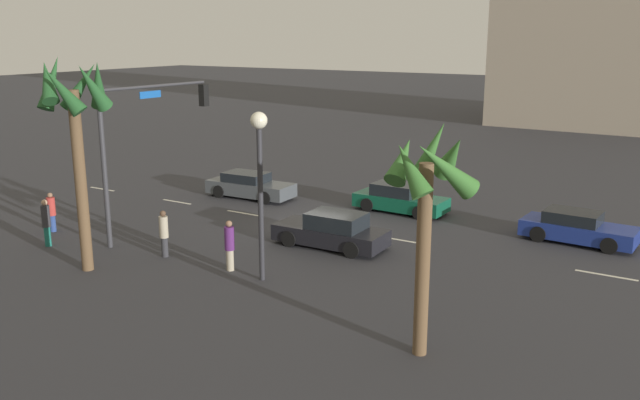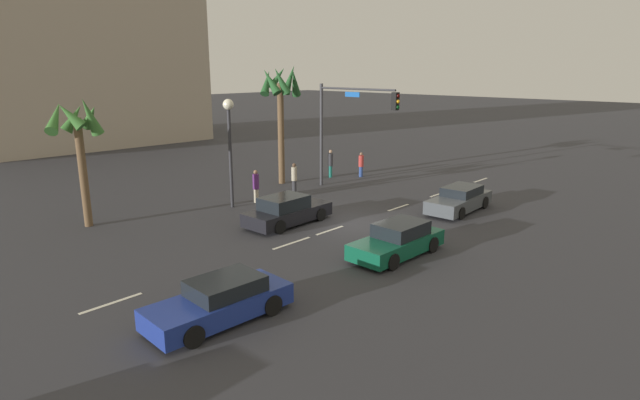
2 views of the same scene
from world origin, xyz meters
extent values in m
plane|color=#333338|center=(0.00, 0.00, 0.00)|extent=(220.00, 220.00, 0.00)
cube|color=silver|center=(-11.95, 0.00, 0.01)|extent=(2.06, 0.14, 0.01)
cube|color=silver|center=(-4.01, 0.00, 0.01)|extent=(2.15, 0.14, 0.01)
cube|color=silver|center=(-1.58, 0.00, 0.01)|extent=(1.81, 0.14, 0.01)
cube|color=silver|center=(3.91, 0.00, 0.01)|extent=(1.85, 0.14, 0.01)
cube|color=silver|center=(8.05, 0.00, 0.01)|extent=(1.82, 0.14, 0.01)
cube|color=silver|center=(13.46, 0.00, 0.01)|extent=(1.81, 0.14, 0.01)
cube|color=#0F5138|center=(-2.22, -4.11, 0.47)|extent=(4.35, 1.80, 0.63)
cube|color=black|center=(-1.96, -4.12, 1.06)|extent=(2.11, 1.54, 0.54)
cylinder|color=black|center=(-3.57, -4.87, 0.32)|extent=(0.65, 0.24, 0.64)
cylinder|color=black|center=(-3.54, -3.28, 0.32)|extent=(0.65, 0.24, 0.64)
cylinder|color=black|center=(-0.90, -4.94, 0.32)|extent=(0.65, 0.24, 0.64)
cylinder|color=black|center=(-0.86, -3.35, 0.32)|extent=(0.65, 0.24, 0.64)
cube|color=navy|center=(-10.31, -3.45, 0.48)|extent=(4.43, 1.91, 0.63)
cube|color=black|center=(-10.05, -3.46, 1.03)|extent=(2.16, 1.59, 0.47)
cylinder|color=black|center=(-11.69, -4.17, 0.32)|extent=(0.65, 0.25, 0.64)
cylinder|color=black|center=(-11.61, -2.58, 0.32)|extent=(0.65, 0.25, 0.64)
cylinder|color=black|center=(-9.00, -4.31, 0.32)|extent=(0.65, 0.25, 0.64)
cylinder|color=black|center=(-8.92, -2.72, 0.32)|extent=(0.65, 0.25, 0.64)
cube|color=black|center=(-2.13, 2.19, 0.48)|extent=(4.49, 1.85, 0.63)
cube|color=black|center=(-2.40, 2.18, 1.09)|extent=(2.17, 1.59, 0.60)
cylinder|color=black|center=(-0.77, 3.05, 0.32)|extent=(0.64, 0.23, 0.64)
cylinder|color=black|center=(-0.73, 1.40, 0.32)|extent=(0.64, 0.23, 0.64)
cylinder|color=black|center=(-3.53, 2.98, 0.32)|extent=(0.64, 0.23, 0.64)
cylinder|color=black|center=(-3.50, 1.33, 0.32)|extent=(0.64, 0.23, 0.64)
cube|color=#474C51|center=(5.48, -2.67, 0.49)|extent=(4.60, 1.87, 0.66)
cube|color=black|center=(5.75, -2.66, 1.05)|extent=(2.24, 1.56, 0.46)
cylinder|color=black|center=(4.11, -3.52, 0.32)|extent=(0.65, 0.25, 0.64)
cylinder|color=black|center=(4.04, -1.95, 0.32)|extent=(0.65, 0.25, 0.64)
cylinder|color=black|center=(6.92, -3.39, 0.32)|extent=(0.65, 0.25, 0.64)
cylinder|color=black|center=(6.85, -1.82, 0.32)|extent=(0.65, 0.25, 0.64)
cylinder|color=#38383D|center=(5.17, 6.79, 3.16)|extent=(0.20, 0.20, 6.32)
cylinder|color=#38383D|center=(5.07, 3.99, 6.07)|extent=(0.32, 5.61, 0.12)
cube|color=black|center=(4.97, 1.19, 5.50)|extent=(0.33, 0.33, 0.95)
sphere|color=#360503|center=(4.96, 1.01, 5.79)|extent=(0.20, 0.20, 0.20)
sphere|color=orange|center=(4.96, 1.01, 5.49)|extent=(0.20, 0.20, 0.20)
sphere|color=black|center=(4.96, 1.01, 5.19)|extent=(0.20, 0.20, 0.20)
cube|color=#1959B2|center=(5.08, 4.27, 5.75)|extent=(0.08, 1.10, 0.28)
cylinder|color=#2D2D33|center=(-2.06, 6.59, 2.58)|extent=(0.18, 0.18, 5.15)
sphere|color=#F2EACC|center=(-2.06, 6.59, 5.43)|extent=(0.56, 0.56, 0.56)
cylinder|color=#1E7266|center=(7.35, 7.97, 0.39)|extent=(0.35, 0.35, 0.79)
cylinder|color=#333338|center=(7.35, 7.97, 1.22)|extent=(0.46, 0.46, 0.86)
sphere|color=tan|center=(7.35, 7.97, 1.77)|extent=(0.23, 0.23, 0.23)
cylinder|color=#333338|center=(2.50, 6.52, 0.37)|extent=(0.35, 0.35, 0.75)
cylinder|color=#B2A58C|center=(2.50, 6.52, 1.16)|extent=(0.47, 0.47, 0.82)
sphere|color=brown|center=(2.50, 6.52, 1.67)|extent=(0.22, 0.22, 0.22)
cylinder|color=#2D478C|center=(8.91, 6.56, 0.35)|extent=(0.36, 0.36, 0.70)
cylinder|color=#BF3833|center=(8.91, 6.56, 1.09)|extent=(0.47, 0.47, 0.77)
sphere|color=#8C664C|center=(8.91, 6.56, 1.57)|extent=(0.21, 0.21, 0.21)
cylinder|color=#B2A58C|center=(-0.54, 6.42, 0.38)|extent=(0.31, 0.31, 0.76)
cylinder|color=#59266B|center=(-0.54, 6.42, 1.18)|extent=(0.41, 0.41, 0.83)
sphere|color=#8C664C|center=(-0.54, 6.42, 1.71)|extent=(0.23, 0.23, 0.23)
cylinder|color=brown|center=(-8.80, 8.82, 2.53)|extent=(0.37, 0.37, 5.07)
cone|color=#38702D|center=(-8.16, 8.85, 5.09)|extent=(0.61, 1.33, 1.30)
cone|color=#38702D|center=(-8.68, 9.48, 5.00)|extent=(1.29, 0.77, 1.43)
cone|color=#38702D|center=(-9.50, 9.39, 5.11)|extent=(1.54, 1.72, 1.57)
cone|color=#38702D|center=(-9.25, 8.35, 5.22)|extent=(1.32, 1.30, 1.34)
cone|color=#38702D|center=(-8.54, 8.01, 5.17)|extent=(1.30, 0.90, 1.79)
cylinder|color=brown|center=(3.81, 9.01, 3.16)|extent=(0.40, 0.40, 6.32)
cone|color=#235628|center=(4.73, 9.10, 6.53)|extent=(0.68, 1.30, 1.93)
cone|color=#235628|center=(4.19, 9.67, 6.62)|extent=(1.45, 1.16, 1.56)
cone|color=#235628|center=(3.37, 9.74, 6.37)|extent=(1.55, 1.24, 1.70)
cone|color=#235628|center=(2.94, 8.91, 6.46)|extent=(0.72, 1.55, 1.73)
cone|color=#235628|center=(3.29, 8.36, 6.48)|extent=(1.30, 1.19, 1.74)
cone|color=#235628|center=(4.32, 8.24, 6.37)|extent=(1.57, 1.31, 1.83)
cube|color=#B2A38E|center=(3.09, 37.57, 9.86)|extent=(22.09, 14.93, 19.73)
camera|label=1|loc=(-15.09, 24.00, 8.15)|focal=37.97mm
camera|label=2|loc=(-18.49, -15.10, 7.23)|focal=29.08mm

